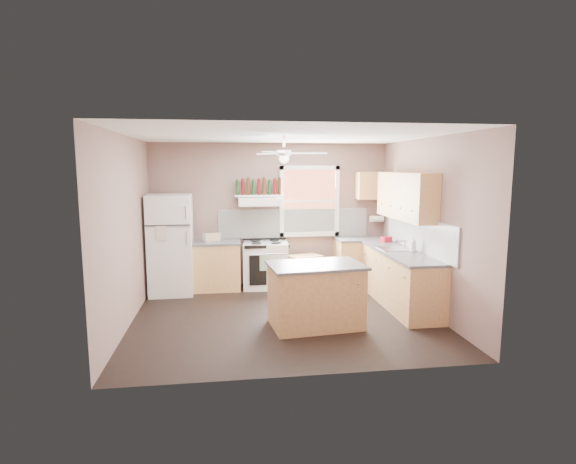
{
  "coord_description": "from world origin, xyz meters",
  "views": [
    {
      "loc": [
        -0.86,
        -6.53,
        2.24
      ],
      "look_at": [
        0.1,
        0.3,
        1.25
      ],
      "focal_mm": 28.0,
      "sensor_mm": 36.0,
      "label": 1
    }
  ],
  "objects": [
    {
      "name": "window_frame",
      "position": [
        0.75,
        1.96,
        1.6
      ],
      "size": [
        1.16,
        0.07,
        1.36
      ],
      "primitive_type": "cube",
      "color": "white",
      "rests_on": "wall_back"
    },
    {
      "name": "island_top",
      "position": [
        0.39,
        -0.48,
        0.88
      ],
      "size": [
        1.39,
        0.99,
        0.04
      ],
      "primitive_type": "cube",
      "rotation": [
        0.0,
        0.0,
        0.11
      ],
      "color": "#4B4B4E",
      "rests_on": "island"
    },
    {
      "name": "counter_right",
      "position": [
        1.94,
        0.3,
        0.88
      ],
      "size": [
        0.62,
        2.22,
        0.04
      ],
      "primitive_type": "cube",
      "color": "#4B4B4E",
      "rests_on": "base_cabinet_right"
    },
    {
      "name": "range_hood",
      "position": [
        -0.23,
        1.75,
        1.62
      ],
      "size": [
        0.78,
        0.5,
        0.14
      ],
      "primitive_type": "cube",
      "color": "white",
      "rests_on": "wall_back"
    },
    {
      "name": "bottle_shelf",
      "position": [
        -0.23,
        1.87,
        1.72
      ],
      "size": [
        0.9,
        0.26,
        0.03
      ],
      "primitive_type": "cube",
      "color": "white",
      "rests_on": "range_hood"
    },
    {
      "name": "base_cabinet_right",
      "position": [
        1.95,
        0.3,
        0.43
      ],
      "size": [
        0.6,
        2.2,
        0.86
      ],
      "primitive_type": "cube",
      "color": "#B3794A",
      "rests_on": "floor"
    },
    {
      "name": "paper_towel",
      "position": [
        2.07,
        1.86,
        1.25
      ],
      "size": [
        0.26,
        0.12,
        0.12
      ],
      "primitive_type": "cylinder",
      "rotation": [
        0.0,
        1.57,
        0.0
      ],
      "color": "white",
      "rests_on": "wall_back"
    },
    {
      "name": "counter_left",
      "position": [
        -1.06,
        1.7,
        0.88
      ],
      "size": [
        0.92,
        0.62,
        0.04
      ],
      "primitive_type": "cube",
      "color": "#4B4B4E",
      "rests_on": "base_cabinet_left"
    },
    {
      "name": "soap_bottle",
      "position": [
        2.11,
        0.19,
        1.03
      ],
      "size": [
        0.12,
        0.12,
        0.25
      ],
      "primitive_type": "imported",
      "rotation": [
        0.0,
        0.0,
        5.99
      ],
      "color": "silver",
      "rests_on": "counter_right"
    },
    {
      "name": "backsplash_back",
      "position": [
        0.45,
        1.99,
        1.18
      ],
      "size": [
        2.9,
        0.03,
        0.55
      ],
      "primitive_type": "cube",
      "color": "white",
      "rests_on": "wall_back"
    },
    {
      "name": "upper_cabinet_right",
      "position": [
        2.08,
        0.5,
        1.78
      ],
      "size": [
        0.33,
        1.8,
        0.76
      ],
      "primitive_type": "cube",
      "color": "#B3794A",
      "rests_on": "wall_right"
    },
    {
      "name": "upper_cabinet_corner",
      "position": [
        1.95,
        1.83,
        1.9
      ],
      "size": [
        0.6,
        0.33,
        0.52
      ],
      "primitive_type": "cube",
      "color": "#B3794A",
      "rests_on": "wall_back"
    },
    {
      "name": "island",
      "position": [
        0.39,
        -0.48,
        0.43
      ],
      "size": [
        1.31,
        0.91,
        0.86
      ],
      "primitive_type": "cube",
      "rotation": [
        0.0,
        0.0,
        0.11
      ],
      "color": "#B3794A",
      "rests_on": "floor"
    },
    {
      "name": "stove",
      "position": [
        -0.13,
        1.7,
        0.43
      ],
      "size": [
        0.87,
        0.71,
        0.86
      ],
      "primitive_type": "cube",
      "rotation": [
        0.0,
        0.0,
        -0.08
      ],
      "color": "white",
      "rests_on": "floor"
    },
    {
      "name": "wine_bottles",
      "position": [
        -0.23,
        1.87,
        1.88
      ],
      "size": [
        0.86,
        0.06,
        0.31
      ],
      "color": "#143819",
      "rests_on": "bottle_shelf"
    },
    {
      "name": "ceiling",
      "position": [
        0.0,
        0.0,
        2.7
      ],
      "size": [
        4.5,
        4.5,
        0.0
      ],
      "primitive_type": "plane",
      "color": "white",
      "rests_on": "ground"
    },
    {
      "name": "cart",
      "position": [
        0.62,
        1.65,
        0.29
      ],
      "size": [
        0.69,
        0.57,
        0.59
      ],
      "primitive_type": "cube",
      "rotation": [
        0.0,
        0.0,
        0.36
      ],
      "color": "#B3794A",
      "rests_on": "floor"
    },
    {
      "name": "base_cabinet_left",
      "position": [
        -1.06,
        1.7,
        0.43
      ],
      "size": [
        0.9,
        0.6,
        0.86
      ],
      "primitive_type": "cube",
      "color": "#B3794A",
      "rests_on": "floor"
    },
    {
      "name": "backsplash_right",
      "position": [
        2.23,
        0.3,
        1.18
      ],
      "size": [
        0.03,
        2.6,
        0.55
      ],
      "primitive_type": "cube",
      "color": "white",
      "rests_on": "wall_right"
    },
    {
      "name": "wall_left",
      "position": [
        -2.27,
        0.0,
        1.35
      ],
      "size": [
        0.05,
        4.0,
        2.7
      ],
      "primitive_type": "cube",
      "color": "#775B52",
      "rests_on": "ground"
    },
    {
      "name": "ceiling_fan_hub",
      "position": [
        0.0,
        0.0,
        2.45
      ],
      "size": [
        0.2,
        0.2,
        0.08
      ],
      "primitive_type": "cylinder",
      "color": "white",
      "rests_on": "ceiling"
    },
    {
      "name": "refrigerator",
      "position": [
        -1.83,
        1.53,
        0.89
      ],
      "size": [
        0.76,
        0.74,
        1.77
      ],
      "primitive_type": "cube",
      "rotation": [
        0.0,
        0.0,
        0.01
      ],
      "color": "white",
      "rests_on": "floor"
    },
    {
      "name": "toaster",
      "position": [
        -1.12,
        1.62,
        0.99
      ],
      "size": [
        0.32,
        0.26,
        0.18
      ],
      "primitive_type": "cube",
      "rotation": [
        0.0,
        0.0,
        0.39
      ],
      "color": "silver",
      "rests_on": "counter_left"
    },
    {
      "name": "window_view",
      "position": [
        0.75,
        1.98,
        1.6
      ],
      "size": [
        1.0,
        0.02,
        1.2
      ],
      "primitive_type": "cube",
      "color": "brown",
      "rests_on": "wall_back"
    },
    {
      "name": "faucet",
      "position": [
        2.1,
        0.5,
        0.97
      ],
      "size": [
        0.03,
        0.03,
        0.14
      ],
      "primitive_type": "cylinder",
      "color": "silver",
      "rests_on": "sink"
    },
    {
      "name": "counter_corner",
      "position": [
        1.75,
        1.7,
        0.88
      ],
      "size": [
        1.02,
        0.62,
        0.04
      ],
      "primitive_type": "cube",
      "color": "#4B4B4E",
      "rests_on": "base_cabinet_corner"
    },
    {
      "name": "sink",
      "position": [
        1.94,
        0.5,
        0.9
      ],
      "size": [
        0.55,
        0.45,
        0.03
      ],
      "primitive_type": "cube",
      "color": "silver",
      "rests_on": "counter_right"
    },
    {
      "name": "base_cabinet_corner",
      "position": [
        1.75,
        1.7,
        0.43
      ],
      "size": [
        1.0,
        0.6,
        0.86
      ],
      "primitive_type": "cube",
      "color": "#B3794A",
      "rests_on": "floor"
    },
    {
      "name": "wall_back",
      "position": [
        0.0,
        2.02,
        1.35
      ],
      "size": [
        4.5,
        0.05,
        2.7
      ],
      "primitive_type": "cube",
      "color": "#775B52",
      "rests_on": "ground"
    },
    {
      "name": "wall_right",
      "position": [
        2.27,
        0.0,
        1.35
      ],
      "size": [
        0.05,
        4.0,
        2.7
      ],
      "primitive_type": "cube",
      "color": "#775B52",
      "rests_on": "ground"
    },
    {
      "name": "red_caddy",
      "position": [
        2.03,
        1.2,
        0.95
      ],
      "size": [
        0.21,
        0.17,
        0.1
      ],
      "primitive_type": "cube",
      "rotation": [
        0.0,
        0.0,
        0.34
      ],
      "color": "#A70E1C",
      "rests_on": "counter_right"
    },
    {
      "name": "floor",
      "position": [
        0.0,
        0.0,
        0.0
      ],
      "size": [
        4.5,
        4.5,
        0.0
      ],
      "primitive_type": "plane",
      "color": "black",
      "rests_on": "ground"
    }
  ]
}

